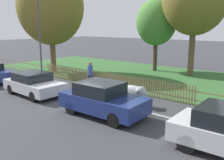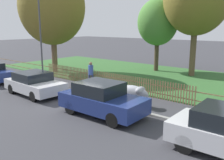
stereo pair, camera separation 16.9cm
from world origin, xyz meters
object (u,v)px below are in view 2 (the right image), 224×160
Objects in this scene: pedestrian_near_fence at (91,73)px; street_lamp at (39,28)px; tree_behind_motorcycle at (158,22)px; tree_nearest_kerb at (52,7)px; parked_car_black_saloon at (34,83)px; parked_car_navy_estate at (102,99)px; covered_motorcycle at (134,93)px.

street_lamp is at bearing -168.87° from pedestrian_near_fence.
tree_behind_motorcycle is 3.81× the size of pedestrian_near_fence.
tree_nearest_kerb is 1.39× the size of tree_behind_motorcycle.
tree_behind_motorcycle is at bearing 71.85° from pedestrian_near_fence.
street_lamp is at bearing 138.42° from parked_car_black_saloon.
parked_car_navy_estate is 5.56m from pedestrian_near_fence.
parked_car_black_saloon reaches higher than covered_motorcycle.
street_lamp is (-3.17, -1.65, 2.91)m from pedestrian_near_fence.
pedestrian_near_fence is at bearing 73.82° from parked_car_black_saloon.
tree_nearest_kerb reaches higher than parked_car_black_saloon.
tree_behind_motorcycle is at bearing 70.57° from street_lamp.
parked_car_black_saloon is at bearing -96.89° from tree_behind_motorcycle.
street_lamp is (-7.73, -0.15, 3.21)m from covered_motorcycle.
tree_behind_motorcycle reaches higher than covered_motorcycle.
tree_behind_motorcycle is (-4.29, 9.58, 3.63)m from covered_motorcycle.
tree_behind_motorcycle is (6.61, 6.18, -1.27)m from tree_nearest_kerb.
pedestrian_near_fence is (-4.55, 1.49, 0.30)m from covered_motorcycle.
street_lamp is (-2.03, 1.91, 3.17)m from parked_car_black_saloon.
parked_car_navy_estate is 12.86m from tree_nearest_kerb.
tree_nearest_kerb is 5.29× the size of pedestrian_near_fence.
covered_motorcycle is 8.37m from street_lamp.
parked_car_navy_estate is at bearing -27.39° from tree_nearest_kerb.
parked_car_black_saloon is 2.05× the size of covered_motorcycle.
parked_car_navy_estate is (5.39, -0.03, 0.08)m from parked_car_black_saloon.
parked_car_black_saloon is 3.75m from pedestrian_near_fence.
pedestrian_near_fence is at bearing 159.93° from covered_motorcycle.
pedestrian_near_fence is at bearing -16.71° from tree_nearest_kerb.
street_lamp reaches higher than parked_car_navy_estate.
parked_car_black_saloon is at bearing -46.40° from tree_nearest_kerb.
tree_nearest_kerb reaches higher than pedestrian_near_fence.
pedestrian_near_fence reaches higher than parked_car_navy_estate.
pedestrian_near_fence is 0.27× the size of street_lamp.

